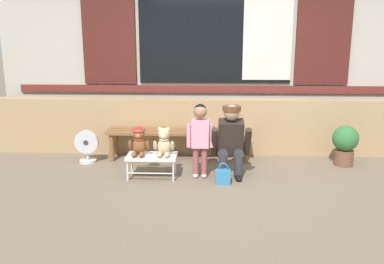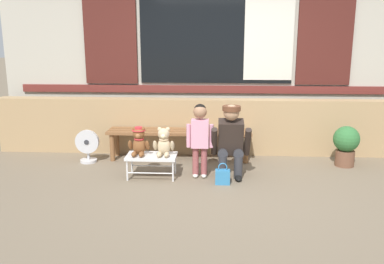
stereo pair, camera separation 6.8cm
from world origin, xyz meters
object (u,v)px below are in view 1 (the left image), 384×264
Objects in this scene: wooden_bench_long at (179,135)px; potted_plant at (345,143)px; small_display_bench at (152,158)px; teddy_bear_plain at (164,143)px; handbag_on_ground at (223,176)px; adult_crouching at (232,140)px; floor_fan at (87,147)px; teddy_bear_with_hat at (139,142)px; child_standing at (200,133)px.

wooden_bench_long is 3.68× the size of potted_plant.
potted_plant reaches higher than wooden_bench_long.
teddy_bear_plain is at bearing 0.51° from small_display_bench.
wooden_bench_long reaches higher than handbag_on_ground.
teddy_bear_plain is at bearing -173.17° from adult_crouching.
handbag_on_ground is (0.75, -0.20, -0.37)m from teddy_bear_plain.
teddy_bear_plain reaches higher than handbag_on_ground.
small_display_bench is 1.18m from floor_fan.
floor_fan is at bearing 145.81° from teddy_bear_with_hat.
teddy_bear_plain reaches higher than small_display_bench.
teddy_bear_with_hat is at bearing -34.19° from floor_fan.
wooden_bench_long reaches higher than small_display_bench.
teddy_bear_with_hat is 1.00× the size of teddy_bear_plain.
teddy_bear_plain is at bearing -0.13° from teddy_bear_with_hat.
adult_crouching is 1.71m from potted_plant.
wooden_bench_long is 0.83m from teddy_bear_plain.
teddy_bear_with_hat is 1.15m from handbag_on_ground.
wooden_bench_long is at bearing 10.11° from floor_fan.
floor_fan is at bearing 166.73° from adult_crouching.
small_display_bench is at bearing -174.15° from adult_crouching.
adult_crouching is at bearing 4.96° from teddy_bear_with_hat.
potted_plant is at bearing -4.59° from wooden_bench_long.
teddy_bear_plain is 0.64× the size of potted_plant.
potted_plant is (2.80, 0.63, -0.15)m from teddy_bear_with_hat.
adult_crouching reaches higher than teddy_bear_with_hat.
teddy_bear_with_hat is 0.32m from teddy_bear_plain.
child_standing reaches higher than teddy_bear_plain.
wooden_bench_long is 7.72× the size of handbag_on_ground.
teddy_bear_plain is at bearing 165.10° from handbag_on_ground.
wooden_bench_long is 5.78× the size of teddy_bear_plain.
teddy_bear_plain is (0.32, -0.00, -0.01)m from teddy_bear_with_hat.
teddy_bear_plain reaches higher than floor_fan.
teddy_bear_with_hat reaches higher than handbag_on_ground.
floor_fan is (-0.86, 0.58, -0.23)m from teddy_bear_with_hat.
floor_fan is (-1.31, -0.23, -0.13)m from wooden_bench_long.
potted_plant is at bearing 16.13° from child_standing.
child_standing is (0.33, -0.77, 0.22)m from wooden_bench_long.
small_display_bench is at bearing -179.49° from teddy_bear_plain.
handbag_on_ground is at bearing -10.60° from teddy_bear_with_hat.
child_standing is 0.42m from adult_crouching.
potted_plant is at bearing 13.43° from small_display_bench.
potted_plant is at bearing 14.23° from teddy_bear_plain.
small_display_bench is 1.76× the size of teddy_bear_with_hat.
teddy_bear_with_hat is 1.19m from adult_crouching.
child_standing is (0.62, 0.05, 0.33)m from small_display_bench.
child_standing reaches higher than teddy_bear_with_hat.
child_standing reaches higher than small_display_bench.
wooden_bench_long is 2.19× the size of child_standing.
potted_plant reaches higher than small_display_bench.
wooden_bench_long is 5.78× the size of teddy_bear_with_hat.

